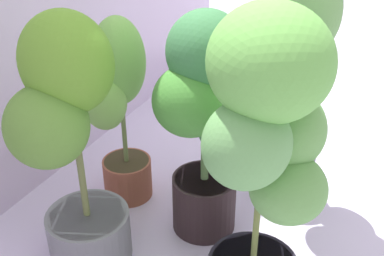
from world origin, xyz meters
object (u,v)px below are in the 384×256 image
(potted_plant_center, at_px, (207,110))
(potted_plant_front_left, at_px, (267,145))
(potted_plant_back_center, at_px, (118,103))
(nutrient_bottle, at_px, (233,116))
(potted_plant_back_left, at_px, (69,139))
(potted_plant_front_right, at_px, (299,67))

(potted_plant_center, distance_m, potted_plant_front_left, 0.37)
(potted_plant_center, bearing_deg, potted_plant_back_center, 86.52)
(potted_plant_center, distance_m, nutrient_bottle, 0.72)
(potted_plant_front_left, height_order, nutrient_bottle, potted_plant_front_left)
(potted_plant_back_left, bearing_deg, potted_plant_front_right, -37.33)
(potted_plant_back_center, xyz_separation_m, nutrient_bottle, (0.60, -0.22, -0.29))
(potted_plant_back_left, relative_size, potted_plant_front_left, 0.92)
(potted_plant_back_center, bearing_deg, potted_plant_center, -93.48)
(potted_plant_back_center, height_order, potted_plant_front_left, potted_plant_front_left)
(potted_plant_front_left, relative_size, potted_plant_front_right, 1.01)
(potted_plant_center, distance_m, potted_plant_back_center, 0.36)
(potted_plant_back_left, xyz_separation_m, potted_plant_front_right, (0.64, -0.49, 0.07))
(potted_plant_back_left, relative_size, potted_plant_back_center, 1.16)
(potted_plant_back_left, distance_m, nutrient_bottle, 1.02)
(potted_plant_front_right, relative_size, nutrient_bottle, 3.56)
(potted_plant_center, xyz_separation_m, potted_plant_front_left, (-0.24, -0.27, 0.08))
(potted_plant_back_left, bearing_deg, potted_plant_center, -41.20)
(potted_plant_back_center, relative_size, potted_plant_front_right, 0.80)
(potted_plant_center, xyz_separation_m, potted_plant_back_left, (-0.33, 0.29, -0.00))
(potted_plant_back_left, bearing_deg, potted_plant_front_left, -81.22)
(potted_plant_center, bearing_deg, nutrient_bottle, 12.81)
(potted_plant_center, xyz_separation_m, nutrient_bottle, (0.62, 0.14, -0.35))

